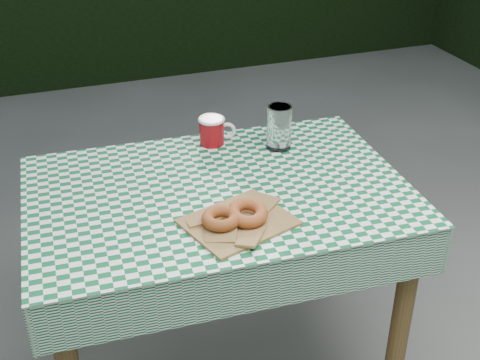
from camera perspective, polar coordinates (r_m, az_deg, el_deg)
name	(u,v)px	position (r m, az deg, el deg)	size (l,w,h in m)	color
table	(220,290)	(2.09, -1.78, -9.82)	(1.09, 0.73, 0.75)	brown
tablecloth	(218,190)	(1.87, -1.96, -0.91)	(1.11, 0.75, 0.01)	#0C5229
paper_bag	(238,221)	(1.71, -0.14, -3.71)	(0.27, 0.22, 0.01)	olive
bagel_front	(221,218)	(1.68, -1.70, -3.45)	(0.11, 0.11, 0.03)	brown
bagel_back	(248,213)	(1.70, 0.67, -2.95)	(0.11, 0.11, 0.03)	#A45322
coffee_mug	(212,131)	(2.11, -2.54, 4.39)	(0.16, 0.16, 0.09)	maroon
drinking_glass	(279,127)	(2.08, 3.52, 4.74)	(0.08, 0.08, 0.15)	white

